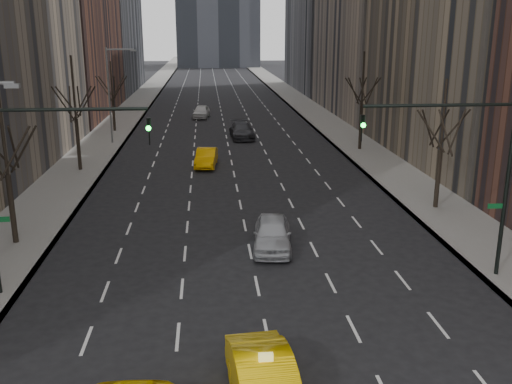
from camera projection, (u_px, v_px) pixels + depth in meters
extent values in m
cube|color=slate|center=(133.00, 109.00, 79.29)|extent=(4.50, 320.00, 0.15)
cube|color=slate|center=(306.00, 107.00, 81.34)|extent=(4.50, 320.00, 0.15)
cylinder|color=black|center=(12.00, 209.00, 28.98)|extent=(0.28, 0.28, 3.57)
cylinder|color=black|center=(3.00, 133.00, 27.91)|extent=(0.16, 0.16, 4.25)
cylinder|color=black|center=(13.00, 148.00, 28.98)|extent=(0.42, 1.80, 2.52)
cylinder|color=black|center=(24.00, 149.00, 28.51)|extent=(1.74, 0.72, 2.52)
cylinder|color=black|center=(15.00, 153.00, 27.68)|extent=(1.46, 1.25, 2.52)
cylinder|color=black|center=(78.00, 144.00, 44.25)|extent=(0.28, 0.28, 3.99)
cylinder|color=black|center=(73.00, 87.00, 43.06)|extent=(0.16, 0.16, 4.75)
cylinder|color=black|center=(79.00, 101.00, 44.19)|extent=(0.42, 1.80, 2.52)
cylinder|color=black|center=(86.00, 102.00, 43.72)|extent=(1.74, 0.72, 2.52)
cylinder|color=black|center=(82.00, 104.00, 42.90)|extent=(1.46, 1.25, 2.52)
cylinder|color=black|center=(70.00, 104.00, 42.55)|extent=(0.42, 1.80, 2.52)
cylinder|color=black|center=(63.00, 103.00, 43.02)|extent=(1.74, 0.72, 2.52)
cylinder|color=black|center=(67.00, 102.00, 43.84)|extent=(1.46, 1.25, 2.52)
cylinder|color=black|center=(114.00, 115.00, 61.58)|extent=(0.28, 0.28, 3.36)
cylinder|color=black|center=(111.00, 81.00, 60.57)|extent=(0.16, 0.16, 4.00)
cylinder|color=black|center=(115.00, 87.00, 61.61)|extent=(0.42, 1.80, 2.52)
cylinder|color=black|center=(120.00, 88.00, 61.14)|extent=(1.74, 0.72, 2.52)
cylinder|color=black|center=(117.00, 88.00, 60.31)|extent=(1.46, 1.25, 2.52)
cylinder|color=black|center=(109.00, 89.00, 59.96)|extent=(0.42, 1.80, 2.52)
cylinder|color=black|center=(104.00, 88.00, 60.44)|extent=(1.74, 0.72, 2.52)
cylinder|color=black|center=(107.00, 87.00, 61.26)|extent=(1.46, 1.25, 2.52)
cylinder|color=black|center=(438.00, 179.00, 34.83)|extent=(0.28, 0.28, 3.57)
cylinder|color=black|center=(444.00, 115.00, 33.75)|extent=(0.16, 0.16, 4.25)
cylinder|color=black|center=(439.00, 128.00, 34.82)|extent=(0.42, 1.80, 2.52)
cylinder|color=black|center=(453.00, 129.00, 34.35)|extent=(1.74, 0.72, 2.52)
cylinder|color=black|center=(457.00, 132.00, 33.53)|extent=(1.46, 1.25, 2.52)
cylinder|color=black|center=(446.00, 133.00, 33.18)|extent=(0.42, 1.80, 2.52)
cylinder|color=black|center=(431.00, 131.00, 33.65)|extent=(1.74, 0.72, 2.52)
cylinder|color=black|center=(428.00, 129.00, 34.48)|extent=(1.46, 1.25, 2.52)
cylinder|color=black|center=(361.00, 127.00, 52.01)|extent=(0.28, 0.28, 3.99)
cylinder|color=black|center=(363.00, 79.00, 50.81)|extent=(0.16, 0.16, 4.75)
cylinder|color=black|center=(362.00, 91.00, 51.95)|extent=(0.42, 1.80, 2.52)
cylinder|color=black|center=(370.00, 91.00, 51.48)|extent=(1.74, 0.72, 2.52)
cylinder|color=black|center=(371.00, 92.00, 50.65)|extent=(1.46, 1.25, 2.52)
cylinder|color=black|center=(363.00, 93.00, 50.30)|extent=(0.42, 1.80, 2.52)
cylinder|color=black|center=(354.00, 92.00, 50.78)|extent=(1.74, 0.72, 2.52)
cylinder|color=black|center=(354.00, 91.00, 51.60)|extent=(1.46, 1.25, 2.52)
cylinder|color=black|center=(63.00, 110.00, 22.01)|extent=(6.50, 0.14, 0.14)
imported|color=black|center=(149.00, 131.00, 22.53)|extent=(0.18, 0.22, 1.10)
sphere|color=#0CFF33|center=(148.00, 128.00, 22.32)|extent=(0.20, 0.20, 0.20)
cube|color=#0C5926|center=(1.00, 219.00, 22.98)|extent=(0.70, 0.04, 0.22)
cylinder|color=black|center=(507.00, 188.00, 24.54)|extent=(0.18, 0.18, 8.00)
cylinder|color=black|center=(441.00, 105.00, 23.28)|extent=(6.50, 0.14, 0.14)
imported|color=black|center=(362.00, 128.00, 23.25)|extent=(0.18, 0.22, 1.10)
sphere|color=#0CFF33|center=(363.00, 125.00, 23.04)|extent=(0.20, 0.20, 0.20)
cube|color=#0C5926|center=(495.00, 206.00, 24.73)|extent=(0.70, 0.04, 0.22)
cube|color=slate|center=(12.00, 86.00, 19.70)|extent=(0.50, 0.22, 0.15)
cylinder|color=slate|center=(109.00, 96.00, 54.17)|extent=(0.16, 0.16, 9.00)
cylinder|color=slate|center=(120.00, 49.00, 53.10)|extent=(2.60, 0.14, 0.14)
cube|color=slate|center=(133.00, 50.00, 53.23)|extent=(0.50, 0.22, 0.15)
imported|color=#A4A6AC|center=(272.00, 234.00, 28.79)|extent=(2.41, 4.86, 1.59)
imported|color=#FFAD05|center=(206.00, 158.00, 46.22)|extent=(2.00, 4.56, 1.46)
imported|color=#2F2F34|center=(242.00, 130.00, 58.25)|extent=(2.53, 5.64, 1.60)
imported|color=silver|center=(201.00, 112.00, 71.76)|extent=(2.39, 4.84, 1.59)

